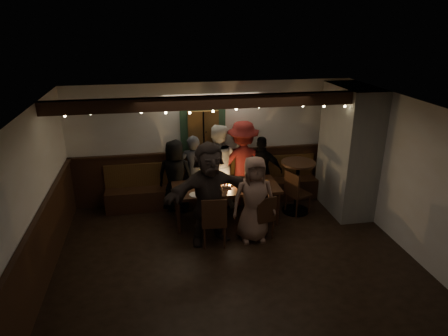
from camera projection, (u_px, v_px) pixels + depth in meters
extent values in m
cube|color=black|center=(235.00, 260.00, 6.75)|extent=(6.00, 5.00, 0.01)
cube|color=black|center=(237.00, 108.00, 5.81)|extent=(6.00, 5.00, 0.01)
cube|color=silver|center=(212.00, 143.00, 8.58)|extent=(6.00, 0.01, 2.60)
cube|color=silver|center=(33.00, 204.00, 5.78)|extent=(0.01, 5.00, 2.60)
cube|color=silver|center=(409.00, 177.00, 6.78)|extent=(0.01, 5.00, 2.60)
cube|color=black|center=(213.00, 175.00, 8.82)|extent=(6.00, 0.05, 1.10)
cube|color=black|center=(44.00, 249.00, 6.06)|extent=(0.05, 5.00, 1.10)
cube|color=gray|center=(348.00, 150.00, 8.10)|extent=(0.70, 1.40, 2.60)
cube|color=black|center=(214.00, 193.00, 8.71)|extent=(4.60, 0.45, 0.45)
cube|color=#533317|center=(213.00, 170.00, 8.71)|extent=(4.60, 0.06, 0.50)
cube|color=#274630|center=(203.00, 128.00, 8.36)|extent=(0.95, 0.04, 1.00)
cube|color=#533317|center=(203.00, 129.00, 8.31)|extent=(0.64, 0.12, 0.76)
cube|color=black|center=(225.00, 102.00, 6.77)|extent=(6.00, 0.16, 0.22)
sphere|color=#FFE599|center=(65.00, 116.00, 6.37)|extent=(0.04, 0.04, 0.04)
sphere|color=#FFE599|center=(91.00, 113.00, 6.43)|extent=(0.04, 0.04, 0.04)
sphere|color=#FFE599|center=(116.00, 112.00, 6.49)|extent=(0.04, 0.04, 0.04)
sphere|color=#FFE599|center=(141.00, 112.00, 6.56)|extent=(0.04, 0.04, 0.04)
sphere|color=#FFE599|center=(166.00, 113.00, 6.64)|extent=(0.04, 0.04, 0.04)
sphere|color=#FFE599|center=(190.00, 113.00, 6.71)|extent=(0.04, 0.04, 0.04)
sphere|color=#FFE599|center=(213.00, 111.00, 6.78)|extent=(0.04, 0.04, 0.04)
sphere|color=#FFE599|center=(236.00, 109.00, 6.83)|extent=(0.04, 0.04, 0.04)
sphere|color=#FFE599|center=(259.00, 107.00, 6.89)|extent=(0.04, 0.04, 0.04)
sphere|color=#FFE599|center=(281.00, 106.00, 6.96)|extent=(0.04, 0.04, 0.04)
sphere|color=#FFE599|center=(303.00, 106.00, 7.03)|extent=(0.04, 0.04, 0.04)
sphere|color=#FFE599|center=(324.00, 106.00, 7.10)|extent=(0.04, 0.04, 0.04)
sphere|color=#FFE599|center=(345.00, 106.00, 7.18)|extent=(0.04, 0.04, 0.04)
sphere|color=#FFE599|center=(365.00, 105.00, 7.24)|extent=(0.04, 0.04, 0.04)
cube|color=black|center=(226.00, 188.00, 7.79)|extent=(2.08, 0.89, 0.06)
cylinder|color=black|center=(179.00, 217.00, 7.43)|extent=(0.07, 0.07, 0.68)
cylinder|color=black|center=(176.00, 201.00, 8.10)|extent=(0.07, 0.07, 0.68)
cylinder|color=black|center=(278.00, 209.00, 7.75)|extent=(0.07, 0.07, 0.68)
cylinder|color=black|center=(267.00, 194.00, 8.42)|extent=(0.07, 0.07, 0.68)
cylinder|color=#BF7226|center=(192.00, 183.00, 7.77)|extent=(0.07, 0.07, 0.14)
cylinder|color=#BF7226|center=(209.00, 189.00, 7.50)|extent=(0.07, 0.07, 0.14)
cylinder|color=silver|center=(217.00, 181.00, 7.84)|extent=(0.07, 0.07, 0.14)
cylinder|color=#BF7226|center=(241.00, 185.00, 7.68)|extent=(0.07, 0.07, 0.14)
cylinder|color=silver|center=(249.00, 178.00, 7.99)|extent=(0.07, 0.07, 0.14)
cylinder|color=#BF7226|center=(267.00, 183.00, 7.74)|extent=(0.07, 0.07, 0.14)
cylinder|color=white|center=(196.00, 195.00, 7.41)|extent=(0.26, 0.26, 0.01)
cube|color=#B2B2B7|center=(226.00, 186.00, 7.73)|extent=(0.16, 0.10, 0.05)
cylinder|color=#990C0C|center=(225.00, 184.00, 7.70)|extent=(0.04, 0.04, 0.16)
cylinder|color=gold|center=(228.00, 184.00, 7.71)|extent=(0.04, 0.04, 0.16)
cylinder|color=silver|center=(229.00, 183.00, 7.83)|extent=(0.05, 0.05, 0.08)
sphere|color=#FFB24C|center=(229.00, 180.00, 7.81)|extent=(0.03, 0.03, 0.03)
cube|color=black|center=(214.00, 222.00, 7.07)|extent=(0.47, 0.47, 0.04)
cube|color=black|center=(214.00, 213.00, 6.79)|extent=(0.44, 0.08, 0.50)
cylinder|color=black|center=(223.00, 228.00, 7.33)|extent=(0.04, 0.04, 0.42)
cylinder|color=black|center=(224.00, 238.00, 7.00)|extent=(0.04, 0.04, 0.42)
cylinder|color=black|center=(204.00, 229.00, 7.30)|extent=(0.04, 0.04, 0.42)
cylinder|color=black|center=(205.00, 239.00, 6.97)|extent=(0.04, 0.04, 0.42)
cube|color=black|center=(261.00, 217.00, 7.32)|extent=(0.47, 0.47, 0.04)
cube|color=black|center=(267.00, 210.00, 7.08)|extent=(0.39, 0.13, 0.44)
cylinder|color=black|center=(264.00, 222.00, 7.58)|extent=(0.03, 0.03, 0.38)
cylinder|color=black|center=(273.00, 229.00, 7.32)|extent=(0.03, 0.03, 0.38)
cylinder|color=black|center=(249.00, 225.00, 7.46)|extent=(0.03, 0.03, 0.38)
cylinder|color=black|center=(258.00, 233.00, 7.20)|extent=(0.03, 0.03, 0.38)
cube|color=black|center=(298.00, 194.00, 8.21)|extent=(0.55, 0.55, 0.04)
cube|color=black|center=(292.00, 184.00, 8.02)|extent=(0.19, 0.41, 0.48)
cylinder|color=black|center=(309.00, 205.00, 8.24)|extent=(0.04, 0.04, 0.41)
cylinder|color=black|center=(297.00, 209.00, 8.07)|extent=(0.04, 0.04, 0.41)
cylinder|color=black|center=(298.00, 199.00, 8.51)|extent=(0.04, 0.04, 0.41)
cylinder|color=black|center=(286.00, 202.00, 8.34)|extent=(0.04, 0.04, 0.41)
cylinder|color=black|center=(295.00, 210.00, 8.41)|extent=(0.56, 0.56, 0.03)
cylinder|color=black|center=(297.00, 188.00, 8.22)|extent=(0.08, 0.08, 1.08)
cylinder|color=black|center=(299.00, 163.00, 8.03)|extent=(0.69, 0.69, 0.04)
imported|color=black|center=(175.00, 176.00, 8.21)|extent=(0.87, 0.71, 1.53)
imported|color=#303239|center=(194.00, 172.00, 8.39)|extent=(0.64, 0.49, 1.58)
imported|color=silver|center=(217.00, 166.00, 8.40)|extent=(0.98, 0.83, 1.79)
imported|color=#5D1615|center=(243.00, 163.00, 8.47)|extent=(1.21, 0.72, 1.84)
imported|color=black|center=(261.00, 171.00, 8.50)|extent=(0.95, 0.58, 1.52)
imported|color=#2E2521|center=(209.00, 193.00, 7.00)|extent=(1.82, 0.92, 1.88)
imported|color=#866355|center=(254.00, 199.00, 7.10)|extent=(0.80, 0.53, 1.60)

